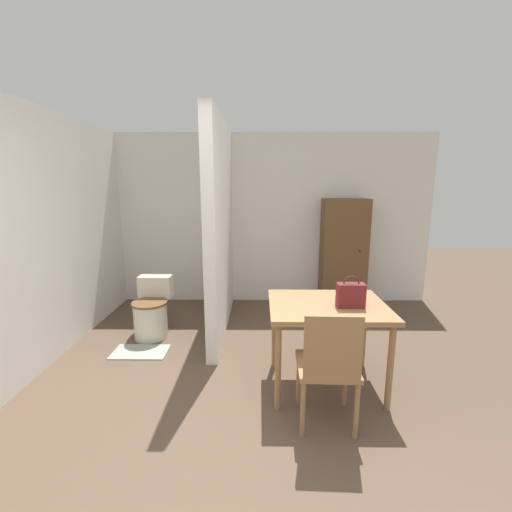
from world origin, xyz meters
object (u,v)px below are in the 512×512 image
(wooden_chair, at_px, (329,364))
(wooden_cabinet, at_px, (343,254))
(dining_table, at_px, (327,314))
(toilet, at_px, (152,312))
(handbag, at_px, (351,295))

(wooden_chair, distance_m, wooden_cabinet, 2.75)
(dining_table, relative_size, toilet, 1.47)
(dining_table, xyz_separation_m, wooden_cabinet, (0.63, 2.10, 0.11))
(toilet, relative_size, wooden_cabinet, 0.43)
(dining_table, distance_m, handbag, 0.27)
(wooden_chair, distance_m, toilet, 2.38)
(dining_table, height_order, handbag, handbag)
(toilet, bearing_deg, handbag, -28.62)
(dining_table, height_order, toilet, dining_table)
(dining_table, distance_m, toilet, 2.16)
(dining_table, bearing_deg, wooden_chair, -99.02)
(wooden_chair, bearing_deg, handbag, 63.00)
(wooden_chair, xyz_separation_m, wooden_cabinet, (0.72, 2.64, 0.29))
(dining_table, bearing_deg, handbag, -23.56)
(dining_table, bearing_deg, toilet, 150.93)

